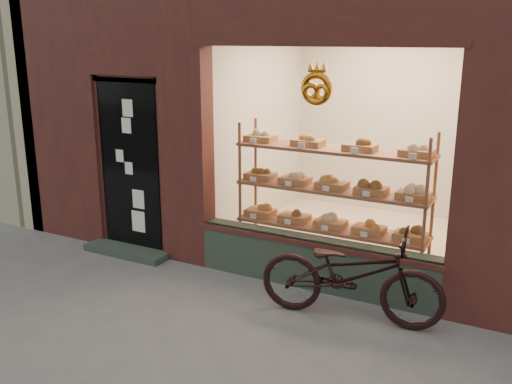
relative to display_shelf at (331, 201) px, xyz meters
The scene contains 3 objects.
ground 2.73m from the display_shelf, 100.01° to the right, with size 90.00×90.00×0.00m, color #555555.
display_shelf is the anchor object (origin of this frame).
bicycle 1.18m from the display_shelf, 58.86° to the right, with size 0.61×1.76×0.93m, color black.
Camera 1 is at (2.61, -3.25, 2.64)m, focal length 40.00 mm.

